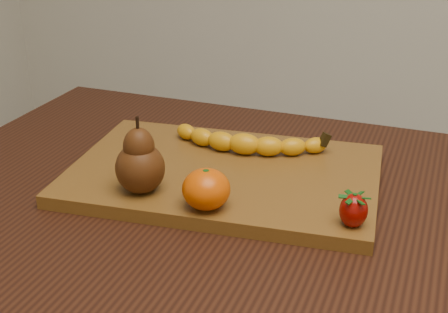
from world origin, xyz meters
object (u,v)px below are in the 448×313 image
at_px(pear, 139,155).
at_px(table, 242,254).
at_px(mandarin, 206,189).
at_px(cutting_board, 224,175).

bearing_deg(pear, table, 29.14).
bearing_deg(mandarin, pear, 172.62).
height_order(table, pear, pear).
bearing_deg(pear, mandarin, -7.38).
relative_size(table, mandarin, 15.77).
xyz_separation_m(table, pear, (-0.12, -0.07, 0.17)).
xyz_separation_m(cutting_board, pear, (-0.08, -0.11, 0.06)).
height_order(pear, mandarin, pear).
relative_size(cutting_board, mandarin, 7.10).
bearing_deg(table, pear, -150.86).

